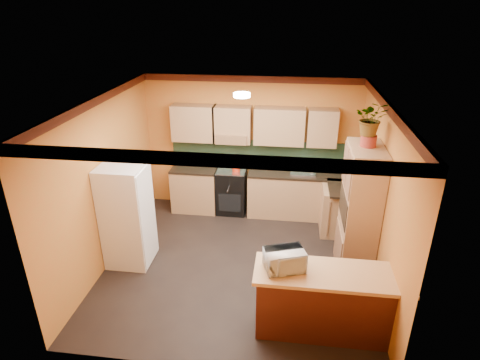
# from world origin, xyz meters

# --- Properties ---
(room_shell) EXTENTS (4.24, 4.24, 2.72)m
(room_shell) POSITION_xyz_m (0.02, 0.28, 2.09)
(room_shell) COLOR black
(room_shell) RESTS_ON ground
(base_cabinets_back) EXTENTS (3.65, 0.60, 0.88)m
(base_cabinets_back) POSITION_xyz_m (0.27, 1.80, 0.44)
(base_cabinets_back) COLOR tan
(base_cabinets_back) RESTS_ON ground
(countertop_back) EXTENTS (3.65, 0.62, 0.04)m
(countertop_back) POSITION_xyz_m (0.27, 1.80, 0.90)
(countertop_back) COLOR black
(countertop_back) RESTS_ON base_cabinets_back
(stove) EXTENTS (0.58, 0.58, 0.91)m
(stove) POSITION_xyz_m (-0.35, 1.80, 0.46)
(stove) COLOR black
(stove) RESTS_ON ground
(kettle) EXTENTS (0.18, 0.18, 0.18)m
(kettle) POSITION_xyz_m (-0.25, 1.75, 1.00)
(kettle) COLOR red
(kettle) RESTS_ON stove
(sink) EXTENTS (0.48, 0.40, 0.03)m
(sink) POSITION_xyz_m (1.05, 1.80, 0.94)
(sink) COLOR silver
(sink) RESTS_ON countertop_back
(base_cabinets_right) EXTENTS (0.60, 0.80, 0.88)m
(base_cabinets_right) POSITION_xyz_m (1.80, 1.22, 0.44)
(base_cabinets_right) COLOR tan
(base_cabinets_right) RESTS_ON ground
(countertop_right) EXTENTS (0.62, 0.80, 0.04)m
(countertop_right) POSITION_xyz_m (1.80, 1.22, 0.90)
(countertop_right) COLOR black
(countertop_right) RESTS_ON base_cabinets_right
(fridge) EXTENTS (0.68, 0.66, 1.70)m
(fridge) POSITION_xyz_m (-1.75, -0.12, 0.85)
(fridge) COLOR white
(fridge) RESTS_ON ground
(pantry) EXTENTS (0.48, 0.90, 2.10)m
(pantry) POSITION_xyz_m (1.85, 0.05, 1.05)
(pantry) COLOR tan
(pantry) RESTS_ON ground
(fern_pot) EXTENTS (0.22, 0.22, 0.16)m
(fern_pot) POSITION_xyz_m (1.85, 0.10, 2.18)
(fern_pot) COLOR maroon
(fern_pot) RESTS_ON pantry
(fern) EXTENTS (0.46, 0.41, 0.49)m
(fern) POSITION_xyz_m (1.85, 0.10, 2.50)
(fern) COLOR tan
(fern) RESTS_ON fern_pot
(breakfast_bar) EXTENTS (1.80, 0.55, 0.88)m
(breakfast_bar) POSITION_xyz_m (1.35, -1.30, 0.44)
(breakfast_bar) COLOR #4B2211
(breakfast_bar) RESTS_ON ground
(bar_top) EXTENTS (1.90, 0.65, 0.05)m
(bar_top) POSITION_xyz_m (1.35, -1.30, 0.91)
(bar_top) COLOR tan
(bar_top) RESTS_ON breakfast_bar
(microwave) EXTENTS (0.56, 0.47, 0.27)m
(microwave) POSITION_xyz_m (0.77, -1.30, 1.06)
(microwave) COLOR white
(microwave) RESTS_ON bar_top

